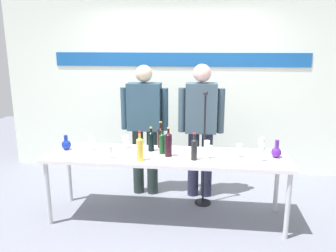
{
  "coord_description": "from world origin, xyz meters",
  "views": [
    {
      "loc": [
        0.43,
        -3.54,
        1.95
      ],
      "look_at": [
        0.0,
        0.15,
        1.05
      ],
      "focal_mm": 36.41,
      "sensor_mm": 36.0,
      "label": 1
    }
  ],
  "objects_px": {
    "wine_glass_right_4": "(262,150)",
    "wine_glass_right_1": "(239,148)",
    "wine_bottle_1": "(162,143)",
    "decanter_blue_right": "(276,152)",
    "wine_bottle_2": "(194,148)",
    "presenter_left": "(145,122)",
    "wine_glass_right_3": "(262,141)",
    "wine_bottle_0": "(140,148)",
    "wine_glass_left_1": "(127,142)",
    "wine_bottle_5": "(161,137)",
    "display_table": "(166,159)",
    "presenter_right": "(201,123)",
    "wine_bottle_3": "(168,144)",
    "decanter_blue_left": "(66,144)",
    "wine_glass_left_2": "(110,150)",
    "wine_glass_left_3": "(91,141)",
    "wine_glass_right_2": "(209,150)",
    "wine_glass_left_0": "(126,140)",
    "wine_glass_right_0": "(207,145)",
    "wine_bottle_4": "(151,141)",
    "microphone_stand": "(204,168)"
  },
  "relations": [
    {
      "from": "presenter_left",
      "to": "wine_glass_right_4",
      "type": "relative_size",
      "value": 10.06
    },
    {
      "from": "decanter_blue_right",
      "to": "wine_glass_left_1",
      "type": "xyz_separation_m",
      "value": [
        -1.65,
        0.05,
        0.04
      ]
    },
    {
      "from": "presenter_left",
      "to": "wine_bottle_3",
      "type": "xyz_separation_m",
      "value": [
        0.39,
        -0.69,
        -0.07
      ]
    },
    {
      "from": "wine_glass_left_1",
      "to": "wine_glass_right_4",
      "type": "relative_size",
      "value": 0.88
    },
    {
      "from": "wine_bottle_4",
      "to": "wine_glass_left_0",
      "type": "xyz_separation_m",
      "value": [
        -0.31,
        0.09,
        -0.03
      ]
    },
    {
      "from": "wine_bottle_3",
      "to": "wine_bottle_5",
      "type": "xyz_separation_m",
      "value": [
        -0.13,
        0.3,
        -0.01
      ]
    },
    {
      "from": "wine_bottle_3",
      "to": "wine_glass_left_1",
      "type": "distance_m",
      "value": 0.51
    },
    {
      "from": "decanter_blue_left",
      "to": "wine_glass_right_1",
      "type": "height_order",
      "value": "decanter_blue_left"
    },
    {
      "from": "decanter_blue_left",
      "to": "wine_glass_left_2",
      "type": "distance_m",
      "value": 0.63
    },
    {
      "from": "decanter_blue_right",
      "to": "wine_glass_right_3",
      "type": "distance_m",
      "value": 0.27
    },
    {
      "from": "decanter_blue_right",
      "to": "wine_glass_left_1",
      "type": "height_order",
      "value": "decanter_blue_right"
    },
    {
      "from": "wine_bottle_1",
      "to": "wine_bottle_3",
      "type": "bearing_deg",
      "value": -44.37
    },
    {
      "from": "presenter_left",
      "to": "presenter_right",
      "type": "relative_size",
      "value": 0.99
    },
    {
      "from": "wine_glass_left_2",
      "to": "wine_glass_right_2",
      "type": "height_order",
      "value": "wine_glass_right_2"
    },
    {
      "from": "decanter_blue_left",
      "to": "wine_bottle_1",
      "type": "bearing_deg",
      "value": -0.97
    },
    {
      "from": "presenter_right",
      "to": "wine_glass_left_1",
      "type": "height_order",
      "value": "presenter_right"
    },
    {
      "from": "presenter_right",
      "to": "wine_bottle_2",
      "type": "bearing_deg",
      "value": -93.74
    },
    {
      "from": "decanter_blue_right",
      "to": "wine_glass_right_2",
      "type": "xyz_separation_m",
      "value": [
        -0.72,
        -0.12,
        0.03
      ]
    },
    {
      "from": "wine_glass_right_4",
      "to": "wine_glass_right_1",
      "type": "bearing_deg",
      "value": 153.96
    },
    {
      "from": "presenter_right",
      "to": "wine_glass_right_2",
      "type": "distance_m",
      "value": 0.73
    },
    {
      "from": "wine_bottle_5",
      "to": "wine_glass_right_2",
      "type": "distance_m",
      "value": 0.65
    },
    {
      "from": "display_table",
      "to": "wine_glass_right_4",
      "type": "relative_size",
      "value": 15.76
    },
    {
      "from": "wine_bottle_1",
      "to": "wine_glass_right_1",
      "type": "xyz_separation_m",
      "value": [
        0.84,
        -0.01,
        -0.02
      ]
    },
    {
      "from": "wine_glass_left_0",
      "to": "wine_glass_left_1",
      "type": "bearing_deg",
      "value": -70.8
    },
    {
      "from": "wine_bottle_5",
      "to": "display_table",
      "type": "bearing_deg",
      "value": -68.94
    },
    {
      "from": "wine_bottle_0",
      "to": "microphone_stand",
      "type": "relative_size",
      "value": 0.22
    },
    {
      "from": "wine_bottle_0",
      "to": "wine_glass_left_3",
      "type": "bearing_deg",
      "value": 154.94
    },
    {
      "from": "wine_glass_left_0",
      "to": "wine_glass_left_2",
      "type": "distance_m",
      "value": 0.4
    },
    {
      "from": "wine_glass_right_3",
      "to": "wine_glass_right_4",
      "type": "bearing_deg",
      "value": -97.84
    },
    {
      "from": "wine_glass_left_3",
      "to": "wine_glass_right_1",
      "type": "height_order",
      "value": "wine_glass_left_3"
    },
    {
      "from": "wine_bottle_0",
      "to": "wine_glass_right_1",
      "type": "xyz_separation_m",
      "value": [
        1.04,
        0.24,
        -0.03
      ]
    },
    {
      "from": "wine_glass_right_3",
      "to": "decanter_blue_left",
      "type": "bearing_deg",
      "value": -174.01
    },
    {
      "from": "wine_glass_right_3",
      "to": "wine_bottle_0",
      "type": "bearing_deg",
      "value": -159.07
    },
    {
      "from": "wine_glass_right_3",
      "to": "microphone_stand",
      "type": "bearing_deg",
      "value": 170.12
    },
    {
      "from": "decanter_blue_right",
      "to": "wine_bottle_2",
      "type": "relative_size",
      "value": 0.66
    },
    {
      "from": "wine_glass_right_2",
      "to": "wine_glass_right_4",
      "type": "bearing_deg",
      "value": -2.06
    },
    {
      "from": "wine_bottle_0",
      "to": "wine_bottle_5",
      "type": "xyz_separation_m",
      "value": [
        0.15,
        0.47,
        -0.0
      ]
    },
    {
      "from": "decanter_blue_right",
      "to": "wine_glass_right_0",
      "type": "bearing_deg",
      "value": 176.8
    },
    {
      "from": "presenter_left",
      "to": "wine_glass_right_3",
      "type": "height_order",
      "value": "presenter_left"
    },
    {
      "from": "wine_bottle_4",
      "to": "wine_glass_left_2",
      "type": "bearing_deg",
      "value": -142.22
    },
    {
      "from": "presenter_left",
      "to": "wine_glass_left_3",
      "type": "bearing_deg",
      "value": -132.13
    },
    {
      "from": "decanter_blue_left",
      "to": "wine_glass_right_0",
      "type": "distance_m",
      "value": 1.61
    },
    {
      "from": "wine_glass_left_1",
      "to": "wine_glass_left_3",
      "type": "bearing_deg",
      "value": -176.81
    },
    {
      "from": "wine_bottle_5",
      "to": "wine_glass_right_3",
      "type": "height_order",
      "value": "wine_bottle_5"
    },
    {
      "from": "presenter_left",
      "to": "decanter_blue_left",
      "type": "bearing_deg",
      "value": -143.73
    },
    {
      "from": "wine_bottle_0",
      "to": "wine_glass_left_0",
      "type": "bearing_deg",
      "value": 120.76
    },
    {
      "from": "wine_bottle_2",
      "to": "wine_glass_left_2",
      "type": "distance_m",
      "value": 0.89
    },
    {
      "from": "wine_bottle_5",
      "to": "microphone_stand",
      "type": "distance_m",
      "value": 0.67
    },
    {
      "from": "wine_glass_right_2",
      "to": "presenter_right",
      "type": "bearing_deg",
      "value": 98.52
    },
    {
      "from": "wine_bottle_5",
      "to": "wine_glass_right_1",
      "type": "distance_m",
      "value": 0.92
    }
  ]
}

